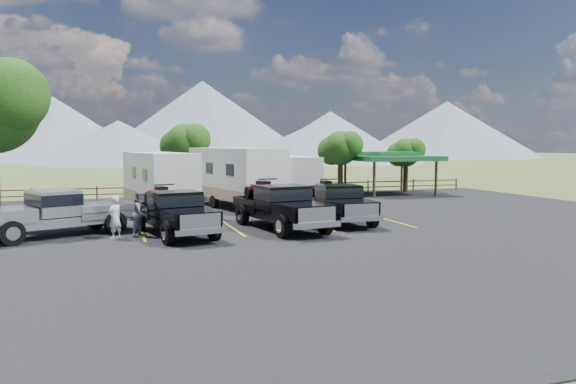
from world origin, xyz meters
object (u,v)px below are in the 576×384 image
object	(u,v)px
rig_right	(337,202)
person_a	(115,218)
trailer_left	(159,181)
rig_left	(174,211)
pavilion	(389,158)
trailer_right	(289,180)
pickup_silver	(58,212)
rig_center	(280,205)
person_b	(142,213)
trailer_center	(235,176)

from	to	relation	value
rig_right	person_a	distance (m)	10.48
trailer_left	rig_left	bearing A→B (deg)	-100.41
pavilion	trailer_right	size ratio (longest dim) A/B	0.71
pavilion	trailer_right	bearing A→B (deg)	-151.49
rig_left	pickup_silver	bearing A→B (deg)	154.13
rig_left	rig_right	bearing A→B (deg)	-2.06
rig_center	person_b	distance (m)	6.02
pavilion	trailer_center	distance (m)	14.13
pickup_silver	trailer_left	bearing A→B (deg)	121.75
pavilion	pickup_silver	world-z (taller)	pavilion
rig_right	trailer_left	world-z (taller)	trailer_left
rig_left	trailer_right	distance (m)	12.17
person_a	person_b	bearing A→B (deg)	158.95
pavilion	rig_center	size ratio (longest dim) A/B	0.91
rig_right	pickup_silver	size ratio (longest dim) A/B	0.93
trailer_right	pickup_silver	xyz separation A→B (m)	(-12.65, -7.95, -0.59)
rig_right	trailer_right	size ratio (longest dim) A/B	0.71
rig_left	rig_center	xyz separation A→B (m)	(4.72, 0.21, 0.06)
rig_right	pickup_silver	bearing A→B (deg)	-176.25
rig_left	rig_right	size ratio (longest dim) A/B	1.03
pavilion	person_b	world-z (taller)	pavilion
rig_left	person_a	world-z (taller)	rig_left
pavilion	rig_left	size ratio (longest dim) A/B	0.96
person_a	person_b	xyz separation A→B (m)	(1.06, 0.43, 0.07)
rig_right	person_b	distance (m)	9.37
rig_right	trailer_left	bearing A→B (deg)	140.91
rig_left	pickup_silver	world-z (taller)	rig_left
pavilion	person_a	xyz separation A→B (m)	(-20.10, -14.69, -1.88)
trailer_right	pickup_silver	distance (m)	14.95
pavilion	trailer_center	bearing A→B (deg)	-157.96
trailer_left	pickup_silver	world-z (taller)	trailer_left
trailer_left	trailer_right	xyz separation A→B (m)	(7.90, 0.73, -0.14)
trailer_right	rig_left	bearing A→B (deg)	-127.55
person_a	person_b	world-z (taller)	person_b
pavilion	trailer_right	distance (m)	11.07
trailer_right	person_b	bearing A→B (deg)	-132.10
rig_left	person_b	distance (m)	1.30
person_a	rig_left	bearing A→B (deg)	144.95
trailer_right	person_a	world-z (taller)	trailer_right
trailer_right	trailer_center	bearing A→B (deg)	-175.27
rig_right	pickup_silver	xyz separation A→B (m)	(-12.56, -0.24, 0.01)
trailer_right	pickup_silver	world-z (taller)	trailer_right
trailer_left	person_a	xyz separation A→B (m)	(-2.53, -8.70, -0.86)
rig_left	person_b	xyz separation A→B (m)	(-1.30, 0.09, -0.05)
trailer_right	pavilion	bearing A→B (deg)	32.56
rig_right	trailer_left	distance (m)	10.50
rig_right	trailer_right	distance (m)	7.73
trailer_left	pickup_silver	xyz separation A→B (m)	(-4.75, -7.21, -0.73)
rig_center	pickup_silver	size ratio (longest dim) A/B	1.02
trailer_left	person_b	bearing A→B (deg)	-109.33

